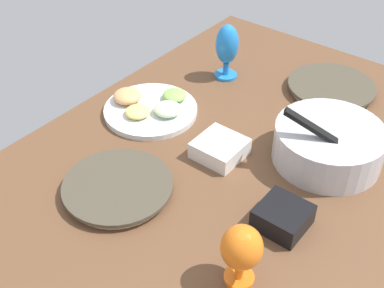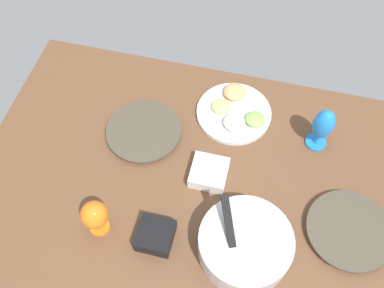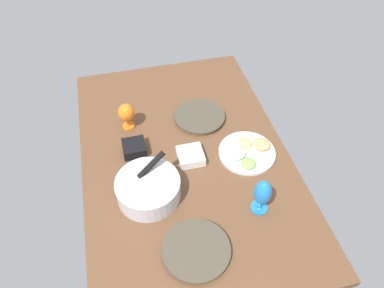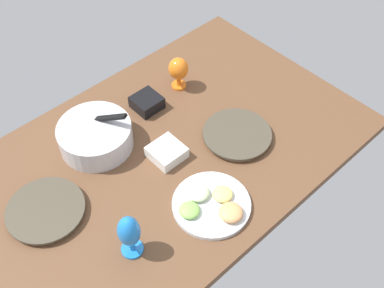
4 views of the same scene
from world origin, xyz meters
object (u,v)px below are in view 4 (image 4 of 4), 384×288
mixing_bowl (95,135)px  square_bowl_white (167,152)px  dinner_plate_right (237,135)px  fruit_platter (212,204)px  dinner_plate_left (46,211)px  hurricane_glass_blue (129,233)px  square_bowl_black (147,102)px  hurricane_glass_orange (178,70)px

mixing_bowl → square_bowl_white: 29.37cm
dinner_plate_right → fruit_platter: fruit_platter is taller
dinner_plate_left → hurricane_glass_blue: bearing=-67.4°
fruit_platter → dinner_plate_left: bearing=139.7°
hurricane_glass_blue → square_bowl_white: (35.71, 23.21, -8.56)cm
dinner_plate_right → dinner_plate_left: bearing=164.4°
dinner_plate_right → square_bowl_black: (-16.02, 38.78, 1.71)cm
mixing_bowl → hurricane_glass_blue: size_ratio=1.54×
fruit_platter → hurricane_glass_orange: (34.66, 56.68, 7.98)cm
hurricane_glass_orange → square_bowl_black: hurricane_glass_orange is taller
fruit_platter → dinner_plate_right: bearing=28.7°
hurricane_glass_orange → square_bowl_black: 20.30cm
square_bowl_black → hurricane_glass_orange: bearing=2.1°
square_bowl_black → mixing_bowl: bearing=-174.2°
dinner_plate_left → dinner_plate_right: size_ratio=1.00×
hurricane_glass_blue → dinner_plate_left: bearing=112.6°
hurricane_glass_orange → square_bowl_white: size_ratio=1.22×
hurricane_glass_orange → hurricane_glass_blue: 83.84cm
hurricane_glass_blue → square_bowl_black: size_ratio=1.67×
dinner_plate_right → square_bowl_white: size_ratio=2.24×
dinner_plate_left → square_bowl_black: square_bowl_black is taller
fruit_platter → mixing_bowl: bearing=103.9°
dinner_plate_left → hurricane_glass_orange: hurricane_glass_orange is taller
hurricane_glass_orange → hurricane_glass_blue: size_ratio=0.81×
dinner_plate_left → hurricane_glass_blue: size_ratio=1.49×
mixing_bowl → fruit_platter: size_ratio=1.02×
dinner_plate_right → hurricane_glass_blue: bearing=-169.9°
dinner_plate_right → square_bowl_black: square_bowl_black is taller
dinner_plate_left → mixing_bowl: (32.62, 14.34, 4.20)cm
fruit_platter → square_bowl_black: 58.11cm
dinner_plate_left → fruit_platter: (45.74, -38.76, 0.34)cm
fruit_platter → square_bowl_white: fruit_platter is taller
mixing_bowl → fruit_platter: bearing=-76.1°
square_bowl_black → square_bowl_white: 29.33cm
mixing_bowl → square_bowl_black: (28.60, 2.90, -2.52)cm
dinner_plate_left → dinner_plate_right: bearing=-15.6°
hurricane_glass_orange → fruit_platter: bearing=-121.4°
hurricane_glass_blue → square_bowl_white: hurricane_glass_blue is taller
fruit_platter → hurricane_glass_blue: bearing=169.5°
dinner_plate_left → fruit_platter: fruit_platter is taller
dinner_plate_left → square_bowl_black: size_ratio=2.49×
mixing_bowl → hurricane_glass_blue: (-18.95, -47.15, 5.68)cm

